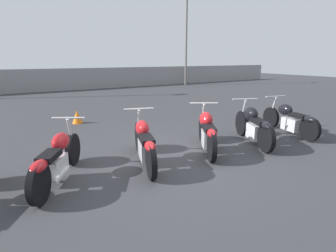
% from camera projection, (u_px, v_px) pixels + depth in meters
% --- Properties ---
extents(ground_plane, '(60.00, 60.00, 0.00)m').
position_uv_depth(ground_plane, '(174.00, 157.00, 5.69)').
color(ground_plane, '#38383D').
extents(fence_back, '(40.00, 0.04, 1.46)m').
position_uv_depth(fence_back, '(56.00, 80.00, 17.11)').
color(fence_back, gray).
rests_on(fence_back, ground_plane).
extents(light_pole_right, '(0.70, 0.35, 6.88)m').
position_uv_depth(light_pole_right, '(186.00, 32.00, 20.42)').
color(light_pole_right, slate).
rests_on(light_pole_right, ground_plane).
extents(motorcycle_slot_1, '(1.19, 1.90, 1.00)m').
position_uv_depth(motorcycle_slot_1, '(57.00, 159.00, 4.45)').
color(motorcycle_slot_1, black).
rests_on(motorcycle_slot_1, ground_plane).
extents(motorcycle_slot_2, '(0.89, 2.11, 1.02)m').
position_uv_depth(motorcycle_slot_2, '(144.00, 143.00, 5.24)').
color(motorcycle_slot_2, black).
rests_on(motorcycle_slot_2, ground_plane).
extents(motorcycle_slot_3, '(1.19, 1.81, 1.03)m').
position_uv_depth(motorcycle_slot_3, '(207.00, 131.00, 5.99)').
color(motorcycle_slot_3, black).
rests_on(motorcycle_slot_3, ground_plane).
extents(motorcycle_slot_4, '(1.05, 1.93, 1.05)m').
position_uv_depth(motorcycle_slot_4, '(254.00, 125.00, 6.53)').
color(motorcycle_slot_4, black).
rests_on(motorcycle_slot_4, ground_plane).
extents(motorcycle_slot_5, '(0.80, 2.08, 1.00)m').
position_uv_depth(motorcycle_slot_5, '(290.00, 119.00, 7.35)').
color(motorcycle_slot_5, black).
rests_on(motorcycle_slot_5, ground_plane).
extents(traffic_cone_near, '(0.34, 0.34, 0.43)m').
position_uv_depth(traffic_cone_near, '(77.00, 117.00, 8.63)').
color(traffic_cone_near, orange).
rests_on(traffic_cone_near, ground_plane).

